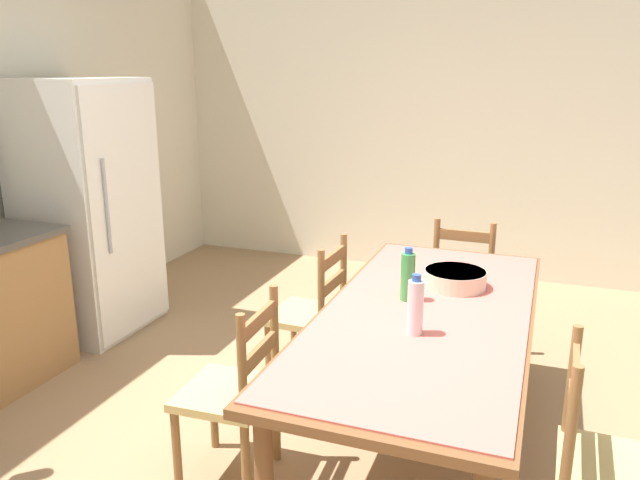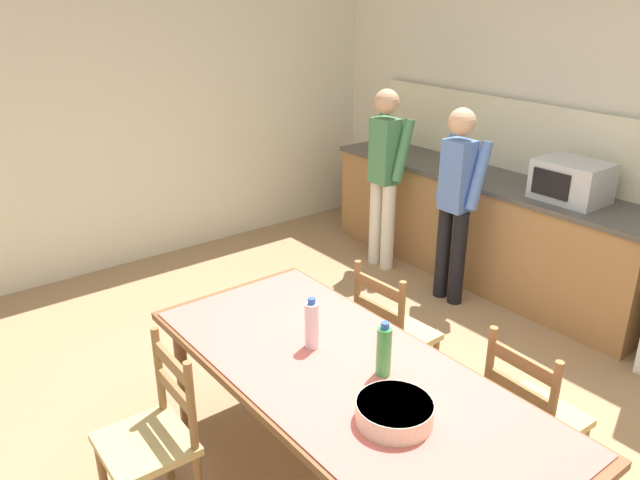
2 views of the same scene
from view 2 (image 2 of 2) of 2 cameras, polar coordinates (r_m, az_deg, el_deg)
ground_plane at (r=3.77m, az=4.32°, el=-17.68°), size 8.32×8.32×0.00m
wall_left at (r=5.80m, az=-17.66°, el=11.71°), size 0.12×5.20×2.90m
kitchen_counter at (r=5.61m, az=14.43°, el=1.21°), size 3.07×0.66×0.92m
counter_splashback at (r=5.63m, az=17.18°, el=9.12°), size 3.03×0.03×0.60m
microwave at (r=4.99m, az=22.02°, el=5.04°), size 0.50×0.39×0.30m
dining_table at (r=2.99m, az=2.50°, el=-13.08°), size 2.20×0.97×0.76m
bottle_near_centre at (r=3.07m, az=-0.76°, el=-7.74°), size 0.07×0.07×0.27m
bottle_off_centre at (r=2.88m, az=5.86°, el=-10.02°), size 0.07×0.07×0.27m
serving_bowl at (r=2.65m, az=6.83°, el=-15.24°), size 0.32×0.32×0.09m
chair_side_far_right at (r=3.37m, az=18.70°, el=-15.07°), size 0.43×0.41×0.91m
chair_side_near_left at (r=3.18m, az=-15.05°, el=-17.15°), size 0.43×0.41×0.91m
chair_side_far_left at (r=3.87m, az=6.62°, el=-8.57°), size 0.44×0.42×0.91m
person_at_sink at (r=5.53m, az=5.93°, el=6.35°), size 0.40×0.28×1.61m
person_at_counter at (r=4.98m, az=12.35°, el=3.89°), size 0.40×0.27×1.58m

